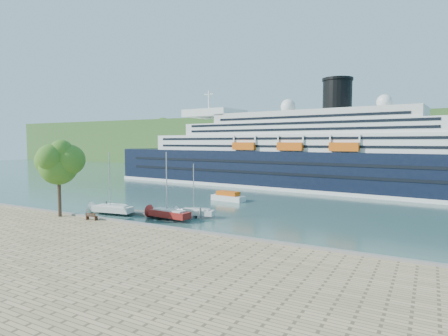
% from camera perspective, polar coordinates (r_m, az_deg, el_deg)
% --- Properties ---
extents(ground, '(400.00, 400.00, 0.00)m').
position_cam_1_polar(ground, '(56.15, -18.21, -8.36)').
color(ground, '#2C4F4C').
rests_on(ground, ground).
extents(far_hillside, '(400.00, 50.00, 24.00)m').
position_cam_1_polar(far_hillside, '(186.54, 16.55, 3.89)').
color(far_hillside, '#375C24').
rests_on(far_hillside, ground).
extents(quay_coping, '(220.00, 0.50, 0.30)m').
position_cam_1_polar(quay_coping, '(55.79, -18.39, -7.24)').
color(quay_coping, slate).
rests_on(quay_coping, promenade).
extents(cruise_ship, '(121.47, 28.36, 27.03)m').
position_cam_1_polar(cruise_ship, '(98.51, 9.69, 4.92)').
color(cruise_ship, black).
rests_on(cruise_ship, ground).
extents(park_bench, '(1.84, 0.97, 1.12)m').
position_cam_1_polar(park_bench, '(55.41, -19.50, -6.91)').
color(park_bench, '#4B2815').
rests_on(park_bench, promenade).
extents(promenade_tree, '(7.25, 7.25, 12.01)m').
position_cam_1_polar(promenade_tree, '(59.07, -23.87, -1.03)').
color(promenade_tree, '#32671B').
rests_on(promenade_tree, promenade).
extents(floating_pontoon, '(20.05, 5.02, 0.44)m').
position_cam_1_polar(floating_pontoon, '(63.33, -12.79, -6.66)').
color(floating_pontoon, '#65605A').
rests_on(floating_pontoon, ground).
extents(sailboat_white_near, '(7.73, 3.11, 9.71)m').
position_cam_1_polar(sailboat_white_near, '(62.81, -16.66, -2.54)').
color(sailboat_white_near, silver).
rests_on(sailboat_white_near, ground).
extents(sailboat_red, '(7.78, 2.78, 9.84)m').
position_cam_1_polar(sailboat_red, '(56.72, -8.35, -3.04)').
color(sailboat_red, maroon).
rests_on(sailboat_red, ground).
extents(sailboat_white_far, '(6.46, 2.96, 8.06)m').
position_cam_1_polar(sailboat_white_far, '(58.58, -4.25, -3.66)').
color(sailboat_white_far, silver).
rests_on(sailboat_white_far, ground).
extents(tender_launch, '(7.21, 3.10, 1.93)m').
position_cam_1_polar(tender_launch, '(75.33, 0.62, -4.29)').
color(tender_launch, '#D4540C').
rests_on(tender_launch, ground).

